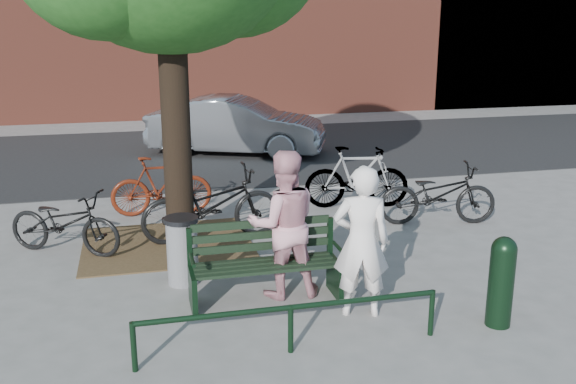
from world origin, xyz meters
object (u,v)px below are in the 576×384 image
object	(u,v)px
litter_bin	(182,250)
bicycle_c	(212,204)
parked_car	(236,126)
park_bench	(264,260)
person_right	(283,224)
person_left	(361,242)
bollard	(501,279)

from	to	relation	value
litter_bin	bicycle_c	xyz separation A→B (m)	(0.55, 1.52, 0.11)
litter_bin	parked_car	xyz separation A→B (m)	(1.89, 7.49, 0.25)
park_bench	bicycle_c	distance (m)	2.23
park_bench	person_right	world-z (taller)	person_right
park_bench	bicycle_c	size ratio (longest dim) A/B	0.84
person_left	bollard	world-z (taller)	person_left
person_right	bollard	distance (m)	2.46
person_left	bicycle_c	xyz separation A→B (m)	(-1.28, 2.83, -0.31)
person_left	person_right	size ratio (longest dim) A/B	0.97
person_left	bicycle_c	world-z (taller)	person_left
park_bench	bicycle_c	bearing A→B (deg)	98.58
park_bench	person_left	size ratio (longest dim) A/B	1.02
person_left	litter_bin	bearing A→B (deg)	-21.02
bollard	bicycle_c	size ratio (longest dim) A/B	0.48
parked_car	person_left	bearing A→B (deg)	-157.76
person_right	bollard	bearing A→B (deg)	149.63
park_bench	bollard	size ratio (longest dim) A/B	1.74
bicycle_c	parked_car	distance (m)	6.12
bollard	bicycle_c	xyz separation A→B (m)	(-2.64, 3.45, 0.01)
park_bench	person_right	xyz separation A→B (m)	(0.25, 0.07, 0.40)
parked_car	park_bench	bearing A→B (deg)	-164.40
park_bench	parked_car	bearing A→B (deg)	82.98
person_left	bollard	bearing A→B (deg)	170.21
bollard	bicycle_c	distance (m)	4.34
bicycle_c	parked_car	xyz separation A→B (m)	(1.34, 5.97, 0.14)
park_bench	litter_bin	distance (m)	1.12
bollard	parked_car	bearing A→B (deg)	97.84
park_bench	parked_car	xyz separation A→B (m)	(1.01, 8.18, 0.21)
bollard	litter_bin	size ratio (longest dim) A/B	1.17
bollard	bicycle_c	bearing A→B (deg)	127.41
person_right	bicycle_c	bearing A→B (deg)	-72.62
person_left	bollard	xyz separation A→B (m)	(1.35, -0.61, -0.31)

